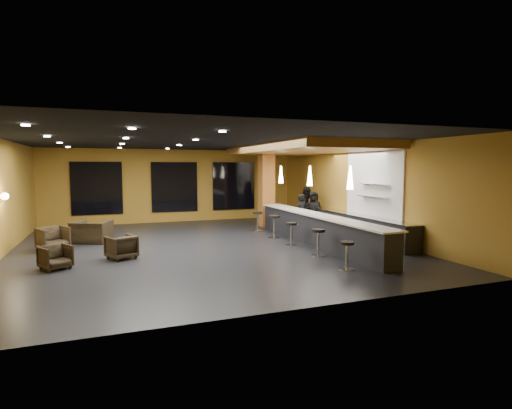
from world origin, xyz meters
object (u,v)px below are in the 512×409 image
object	(u,v)px
pendant_1	(310,176)
bar_stool_4	(258,219)
bar_stool_2	(291,231)
bar_stool_3	(274,224)
armchair_b	(121,247)
armchair_c	(53,239)
bar_counter	(316,230)
column	(266,187)
staff_a	(302,213)
staff_c	(314,210)
prep_counter	(357,227)
pendant_2	(281,175)
armchair_d	(92,232)
pendant_0	(350,177)
bar_stool_1	(318,239)
bar_stool_0	(347,252)
staff_b	(307,208)
armchair_a	(55,257)

from	to	relation	value
pendant_1	bar_stool_4	world-z (taller)	pendant_1
bar_stool_2	bar_stool_3	world-z (taller)	bar_stool_3
armchair_b	armchair_c	size ratio (longest dim) A/B	0.90
bar_counter	bar_stool_3	size ratio (longest dim) A/B	9.28
bar_counter	column	distance (m)	4.77
staff_a	staff_c	bearing A→B (deg)	17.96
bar_stool_2	prep_counter	bearing A→B (deg)	8.21
pendant_2	bar_stool_2	xyz separation A→B (m)	(-0.90, -2.92, -1.84)
armchair_d	bar_stool_4	world-z (taller)	bar_stool_4
pendant_0	staff_c	distance (m)	5.58
bar_counter	staff_a	xyz separation A→B (m)	(0.85, 2.75, 0.27)
prep_counter	column	size ratio (longest dim) A/B	1.71
bar_stool_1	bar_stool_4	xyz separation A→B (m)	(-0.05, 5.02, -0.01)
column	armchair_d	world-z (taller)	column
bar_stool_0	bar_stool_3	xyz separation A→B (m)	(0.04, 4.88, 0.08)
armchair_d	bar_stool_2	bearing A→B (deg)	178.96
armchair_c	pendant_2	bearing A→B (deg)	-21.71
staff_c	armchair_c	world-z (taller)	staff_c
staff_c	bar_stool_4	world-z (taller)	staff_c
pendant_0	armchair_c	distance (m)	9.50
staff_a	armchair_c	distance (m)	9.26
pendant_1	bar_stool_2	xyz separation A→B (m)	(-0.90, -0.42, -1.84)
bar_stool_3	bar_stool_4	world-z (taller)	bar_stool_3
staff_b	bar_stool_4	bearing A→B (deg)	165.87
staff_c	bar_stool_3	size ratio (longest dim) A/B	1.87
prep_counter	armchair_b	size ratio (longest dim) A/B	7.95
bar_stool_1	pendant_0	bearing A→B (deg)	-22.01
pendant_2	staff_a	world-z (taller)	pendant_2
bar_stool_1	staff_c	bearing A→B (deg)	62.91
bar_counter	armchair_a	world-z (taller)	bar_counter
armchair_b	armchair_d	bearing A→B (deg)	-98.16
armchair_b	bar_stool_0	world-z (taller)	bar_stool_0
armchair_d	bar_stool_0	world-z (taller)	armchair_d
bar_stool_4	bar_counter	bearing A→B (deg)	-75.16
pendant_0	bar_stool_2	size ratio (longest dim) A/B	0.89
armchair_a	bar_stool_1	bearing A→B (deg)	-38.76
pendant_0	armchair_a	world-z (taller)	pendant_0
armchair_b	bar_stool_3	xyz separation A→B (m)	(5.47, 1.52, 0.21)
bar_counter	pendant_1	size ratio (longest dim) A/B	11.43
prep_counter	pendant_0	size ratio (longest dim) A/B	8.57
bar_counter	armchair_b	xyz separation A→B (m)	(-6.37, 0.04, -0.16)
pendant_2	bar_stool_2	bearing A→B (deg)	-107.16
staff_a	staff_b	distance (m)	1.03
bar_stool_1	bar_stool_4	bearing A→B (deg)	90.55
staff_b	pendant_0	bearing A→B (deg)	-123.36
armchair_c	armchair_d	xyz separation A→B (m)	(1.12, 0.99, 0.01)
bar_stool_0	bar_stool_1	size ratio (longest dim) A/B	0.91
pendant_2	staff_b	world-z (taller)	pendant_2
pendant_2	armchair_b	bearing A→B (deg)	-155.06
bar_stool_0	bar_stool_2	size ratio (longest dim) A/B	0.94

